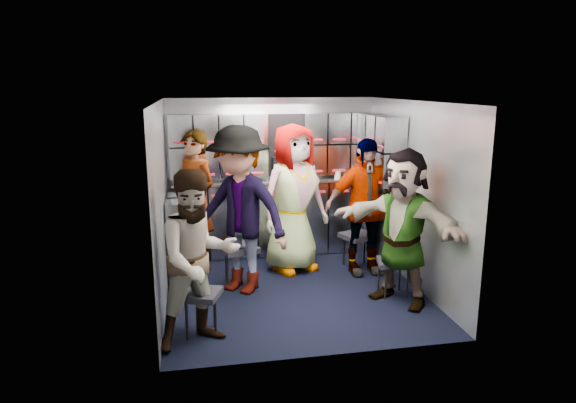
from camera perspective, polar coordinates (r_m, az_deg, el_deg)
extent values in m
plane|color=black|center=(5.93, 0.54, -9.66)|extent=(3.00, 3.00, 0.00)
cube|color=#9499A2|center=(7.06, -1.82, 2.91)|extent=(2.80, 0.04, 2.10)
cube|color=#9499A2|center=(5.52, -13.84, -0.31)|extent=(0.04, 3.00, 2.10)
cube|color=#9499A2|center=(6.04, 13.70, 0.82)|extent=(0.04, 3.00, 2.10)
cube|color=silver|center=(5.48, 0.59, 11.06)|extent=(2.80, 3.00, 0.02)
cube|color=#90959E|center=(6.98, -1.52, -1.88)|extent=(2.68, 0.38, 0.99)
cube|color=#90959E|center=(6.19, -11.37, -4.06)|extent=(0.38, 0.76, 0.99)
cube|color=#ADAFB4|center=(6.86, -1.55, 2.32)|extent=(2.68, 0.42, 0.03)
cube|color=#90959E|center=(6.85, -1.65, 6.32)|extent=(2.68, 0.28, 0.82)
cube|color=#90959E|center=(6.55, 10.19, 5.81)|extent=(0.28, 1.00, 0.82)
cube|color=#90959E|center=(6.65, 10.16, -2.79)|extent=(0.28, 1.20, 1.00)
cube|color=#B41A24|center=(6.70, -1.27, 0.88)|extent=(2.60, 0.02, 0.03)
cube|color=black|center=(4.87, -9.75, -10.11)|extent=(0.45, 0.43, 0.06)
cylinder|color=black|center=(4.85, -11.21, -12.91)|extent=(0.02, 0.02, 0.37)
cylinder|color=black|center=(4.85, -8.06, -12.77)|extent=(0.02, 0.02, 0.37)
cylinder|color=black|center=(5.05, -11.20, -11.81)|extent=(0.02, 0.02, 0.37)
cylinder|color=black|center=(5.05, -8.19, -11.69)|extent=(0.02, 0.02, 0.37)
cube|color=black|center=(5.94, -5.48, -5.23)|extent=(0.47, 0.46, 0.06)
cylinder|color=black|center=(5.89, -6.72, -7.76)|extent=(0.02, 0.02, 0.41)
cylinder|color=black|center=(5.92, -3.92, -7.61)|extent=(0.02, 0.02, 0.41)
cylinder|color=black|center=(6.12, -6.89, -6.95)|extent=(0.02, 0.02, 0.41)
cylinder|color=black|center=(6.15, -4.19, -6.81)|extent=(0.02, 0.02, 0.41)
cube|color=black|center=(6.55, 0.31, -3.34)|extent=(0.48, 0.47, 0.06)
cylinder|color=black|center=(6.48, -0.77, -5.68)|extent=(0.03, 0.03, 0.42)
cylinder|color=black|center=(6.53, 1.79, -5.53)|extent=(0.03, 0.03, 0.42)
cylinder|color=black|center=(6.72, -1.14, -5.00)|extent=(0.03, 0.03, 0.42)
cylinder|color=black|center=(6.77, 1.33, -4.86)|extent=(0.03, 0.03, 0.42)
cube|color=black|center=(6.53, 7.74, -3.79)|extent=(0.48, 0.47, 0.06)
cylinder|color=black|center=(6.44, 6.85, -6.01)|extent=(0.02, 0.02, 0.39)
cylinder|color=black|center=(6.53, 9.17, -5.83)|extent=(0.02, 0.02, 0.39)
cylinder|color=black|center=(6.66, 6.23, -5.37)|extent=(0.02, 0.02, 0.39)
cylinder|color=black|center=(6.74, 8.49, -5.20)|extent=(0.02, 0.02, 0.39)
cube|color=black|center=(5.76, 11.66, -6.67)|extent=(0.40, 0.39, 0.05)
cylinder|color=black|center=(5.69, 10.80, -8.99)|extent=(0.02, 0.02, 0.36)
cylinder|color=black|center=(5.78, 13.14, -8.74)|extent=(0.02, 0.02, 0.36)
cylinder|color=black|center=(5.87, 10.04, -8.23)|extent=(0.02, 0.02, 0.36)
cylinder|color=black|center=(5.96, 12.31, -8.01)|extent=(0.02, 0.02, 0.36)
imported|color=black|center=(6.42, -10.25, 0.03)|extent=(0.73, 0.75, 1.74)
imported|color=black|center=(4.55, -9.90, -6.32)|extent=(0.94, 0.84, 1.58)
imported|color=black|center=(5.63, -5.41, -1.00)|extent=(1.36, 1.29, 1.85)
imported|color=black|center=(6.26, 0.63, 0.33)|extent=(1.04, 0.87, 1.82)
imported|color=black|center=(6.25, 8.38, -0.59)|extent=(1.00, 0.48, 1.66)
imported|color=black|center=(5.46, 12.59, -2.81)|extent=(1.30, 1.52, 1.65)
cylinder|color=white|center=(6.73, -5.20, 3.39)|extent=(0.06, 0.06, 0.28)
cylinder|color=white|center=(6.74, -5.16, 3.31)|extent=(0.06, 0.06, 0.26)
cylinder|color=white|center=(7.06, 7.69, 3.76)|extent=(0.06, 0.06, 0.27)
cylinder|color=tan|center=(6.74, -4.77, 2.68)|extent=(0.08, 0.08, 0.11)
cylinder|color=tan|center=(6.98, 5.54, 3.01)|extent=(0.09, 0.09, 0.10)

